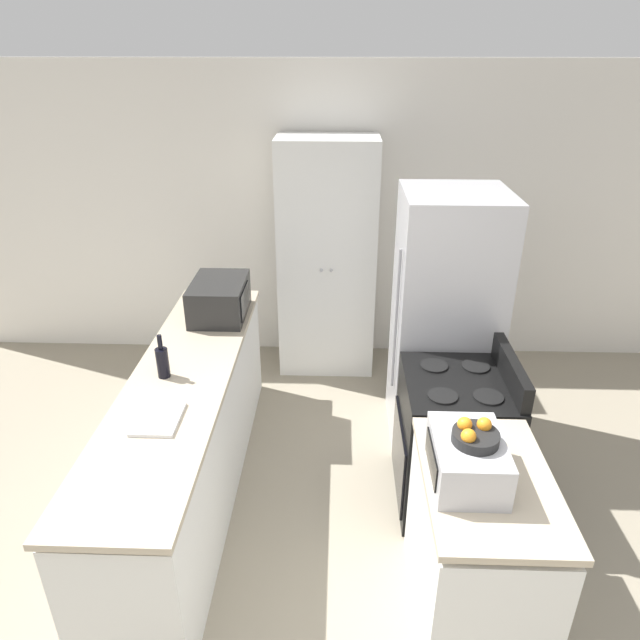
% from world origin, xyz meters
% --- Properties ---
extents(wall_back, '(7.00, 0.06, 2.60)m').
position_xyz_m(wall_back, '(0.00, 3.44, 1.30)').
color(wall_back, silver).
rests_on(wall_back, ground_plane).
extents(counter_left, '(0.60, 2.62, 0.90)m').
position_xyz_m(counter_left, '(-0.83, 1.41, 0.43)').
color(counter_left, silver).
rests_on(counter_left, ground_plane).
extents(counter_right, '(0.60, 0.92, 0.90)m').
position_xyz_m(counter_right, '(0.83, 0.56, 0.43)').
color(counter_right, silver).
rests_on(counter_right, ground_plane).
extents(pantry_cabinet, '(0.83, 0.54, 2.04)m').
position_xyz_m(pantry_cabinet, '(0.02, 3.14, 1.02)').
color(pantry_cabinet, white).
rests_on(pantry_cabinet, ground_plane).
extents(stove, '(0.66, 0.71, 1.06)m').
position_xyz_m(stove, '(0.85, 1.39, 0.46)').
color(stove, black).
rests_on(stove, ground_plane).
extents(refrigerator, '(0.72, 0.71, 1.85)m').
position_xyz_m(refrigerator, '(0.87, 2.14, 0.92)').
color(refrigerator, '#B7B7BC').
rests_on(refrigerator, ground_plane).
extents(microwave, '(0.39, 0.54, 0.27)m').
position_xyz_m(microwave, '(-0.74, 2.25, 1.03)').
color(microwave, black).
rests_on(microwave, counter_left).
extents(wine_bottle, '(0.07, 0.07, 0.28)m').
position_xyz_m(wine_bottle, '(-0.92, 1.39, 1.00)').
color(wine_bottle, black).
rests_on(wine_bottle, counter_left).
extents(toaster_oven, '(0.32, 0.44, 0.21)m').
position_xyz_m(toaster_oven, '(0.71, 0.56, 1.00)').
color(toaster_oven, '#B2B2B7').
rests_on(toaster_oven, counter_right).
extents(fruit_bowl, '(0.21, 0.21, 0.10)m').
position_xyz_m(fruit_bowl, '(0.73, 0.55, 1.15)').
color(fruit_bowl, black).
rests_on(fruit_bowl, toaster_oven).
extents(cutting_board, '(0.23, 0.30, 0.02)m').
position_xyz_m(cutting_board, '(-0.83, 0.95, 0.91)').
color(cutting_board, silver).
rests_on(cutting_board, counter_left).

